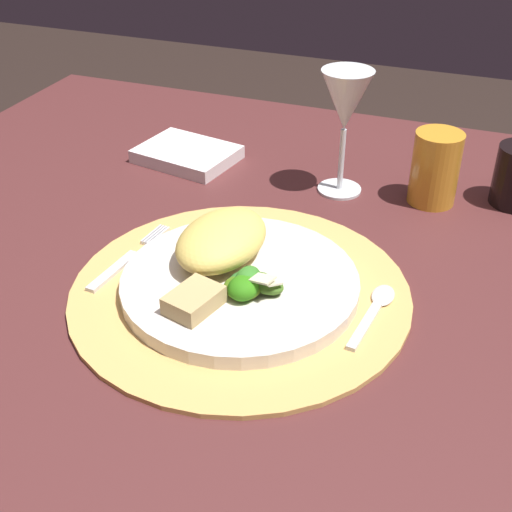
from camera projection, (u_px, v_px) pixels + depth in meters
dining_table at (232, 341)px, 0.93m from camera, size 1.12×0.98×0.71m
placemat at (240, 291)px, 0.77m from camera, size 0.38×0.38×0.01m
dinner_plate at (240, 283)px, 0.76m from camera, size 0.27×0.27×0.02m
pasta_serving at (222, 240)px, 0.78m from camera, size 0.10×0.14×0.05m
salad_greens at (249, 284)px, 0.73m from camera, size 0.08×0.07×0.03m
bread_piece at (194, 300)px, 0.70m from camera, size 0.06×0.07×0.02m
fork at (126, 260)px, 0.81m from camera, size 0.03×0.15×0.00m
spoon at (377, 305)px, 0.74m from camera, size 0.03×0.12×0.01m
napkin at (187, 154)px, 1.05m from camera, size 0.16×0.13×0.02m
wine_glass at (346, 105)px, 0.90m from camera, size 0.07×0.07×0.17m
amber_tumbler at (435, 168)px, 0.92m from camera, size 0.06×0.06×0.10m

